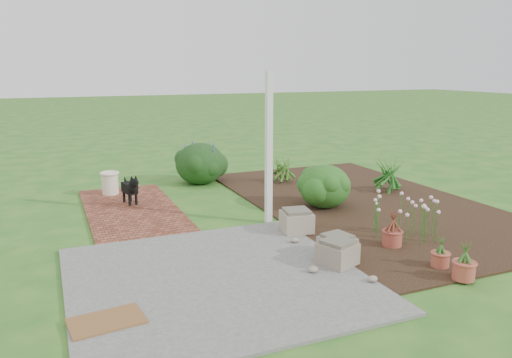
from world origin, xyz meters
name	(u,v)px	position (x,y,z in m)	size (l,w,h in m)	color
ground	(254,226)	(0.00, 0.00, 0.00)	(80.00, 80.00, 0.00)	#24601E
concrete_patio	(216,278)	(-1.25, -1.75, 0.02)	(3.50, 3.50, 0.04)	#5A5A57
brick_path	(132,209)	(-1.70, 1.75, 0.02)	(1.60, 3.50, 0.04)	brown
garden_bed	(364,202)	(2.50, 0.50, 0.01)	(4.00, 7.00, 0.03)	black
veranda_post	(269,149)	(0.30, 0.10, 1.25)	(0.10, 0.10, 2.50)	white
stone_trough_near	(338,254)	(0.35, -1.99, 0.18)	(0.42, 0.42, 0.28)	#776C58
stone_trough_mid	(337,247)	(0.48, -1.76, 0.18)	(0.41, 0.41, 0.27)	#74675A
stone_trough_far	(297,222)	(0.48, -0.57, 0.19)	(0.45, 0.45, 0.30)	gray
coir_doormat	(107,321)	(-2.62, -2.38, 0.05)	(0.73, 0.47, 0.02)	brown
black_dog	(130,188)	(-1.66, 2.05, 0.36)	(0.27, 0.61, 0.53)	black
cream_ceramic_urn	(110,183)	(-1.92, 2.99, 0.26)	(0.33, 0.33, 0.44)	#EFDFC5
evergreen_shrub	(325,185)	(1.63, 0.52, 0.43)	(0.95, 0.95, 0.81)	#154414
agapanthus_clump_back	(388,172)	(3.46, 1.05, 0.43)	(0.89, 0.89, 0.80)	#104217
agapanthus_clump_front	(283,167)	(1.79, 2.62, 0.38)	(0.78, 0.78, 0.69)	#1C410F
pink_flower_patch	(403,215)	(1.87, -1.39, 0.36)	(1.04, 1.04, 0.67)	#113D0F
terracotta_pot_bronze	(392,238)	(1.46, -1.68, 0.14)	(0.28, 0.28, 0.23)	#9F4436
terracotta_pot_small_left	(440,259)	(1.55, -2.55, 0.12)	(0.23, 0.23, 0.19)	#A84D38
terracotta_pot_small_right	(464,270)	(1.52, -2.98, 0.14)	(0.27, 0.27, 0.23)	#AC483A
purple_flowering_bush	(200,163)	(0.10, 3.38, 0.47)	(1.10, 1.10, 0.94)	black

